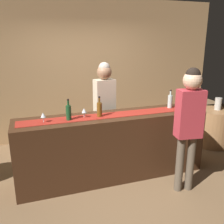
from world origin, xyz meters
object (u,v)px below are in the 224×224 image
object	(u,v)px
wine_bottle_clear	(170,101)
customer_sipping	(189,117)
wine_glass_near_customer	(84,111)
wine_glass_mid_counter	(43,115)
bartender	(105,101)
wine_bottle_amber	(99,109)
wine_bottle_green	(69,112)
vase_on_side_table	(218,104)
round_side_table	(213,127)

from	to	relation	value
wine_bottle_clear	customer_sipping	world-z (taller)	customer_sipping
wine_glass_near_customer	wine_glass_mid_counter	size ratio (longest dim) A/B	1.00
wine_bottle_clear	bartender	world-z (taller)	bartender
wine_bottle_amber	wine_glass_near_customer	xyz separation A→B (m)	(-0.22, 0.02, -0.01)
wine_bottle_green	wine_glass_mid_counter	world-z (taller)	wine_bottle_green
wine_bottle_clear	wine_glass_mid_counter	world-z (taller)	wine_bottle_clear
vase_on_side_table	customer_sipping	bearing A→B (deg)	-142.40
wine_glass_near_customer	bartender	distance (m)	0.75
wine_glass_mid_counter	customer_sipping	world-z (taller)	customer_sipping
wine_bottle_amber	wine_bottle_clear	bearing A→B (deg)	4.09
wine_bottle_amber	round_side_table	xyz separation A→B (m)	(2.53, 0.51, -0.75)
customer_sipping	round_side_table	distance (m)	2.03
wine_bottle_green	wine_glass_near_customer	xyz separation A→B (m)	(0.22, 0.03, -0.01)
wine_bottle_green	vase_on_side_table	bearing A→B (deg)	9.71
wine_bottle_amber	wine_glass_mid_counter	bearing A→B (deg)	-178.75
wine_bottle_green	wine_glass_near_customer	distance (m)	0.23
wine_bottle_amber	wine_glass_mid_counter	world-z (taller)	wine_bottle_amber
wine_bottle_amber	customer_sipping	bearing A→B (deg)	-32.86
customer_sipping	vase_on_side_table	world-z (taller)	customer_sipping
wine_glass_mid_counter	round_side_table	size ratio (longest dim) A/B	0.19
wine_bottle_green	wine_bottle_amber	size ratio (longest dim) A/B	1.00
wine_bottle_clear	wine_bottle_amber	xyz separation A→B (m)	(-1.22, -0.09, 0.00)
wine_bottle_amber	wine_glass_mid_counter	size ratio (longest dim) A/B	2.10
bartender	customer_sipping	bearing A→B (deg)	114.92
customer_sipping	round_side_table	size ratio (longest dim) A/B	2.36
wine_bottle_green	vase_on_side_table	world-z (taller)	wine_bottle_green
bartender	customer_sipping	distance (m)	1.49
wine_bottle_amber	bartender	xyz separation A→B (m)	(0.26, 0.59, -0.04)
wine_bottle_green	wine_bottle_amber	world-z (taller)	same
wine_bottle_green	bartender	xyz separation A→B (m)	(0.71, 0.61, -0.04)
wine_bottle_clear	wine_glass_near_customer	bearing A→B (deg)	-177.32
wine_glass_near_customer	round_side_table	distance (m)	2.89
wine_bottle_green	wine_glass_near_customer	size ratio (longest dim) A/B	2.10
wine_bottle_amber	vase_on_side_table	world-z (taller)	wine_bottle_amber
customer_sipping	round_side_table	world-z (taller)	customer_sipping
wine_bottle_clear	wine_bottle_green	world-z (taller)	same
wine_glass_near_customer	bartender	xyz separation A→B (m)	(0.48, 0.57, -0.03)
wine_glass_mid_counter	customer_sipping	size ratio (longest dim) A/B	0.08
wine_bottle_amber	bartender	distance (m)	0.65
bartender	vase_on_side_table	distance (m)	2.33
customer_sipping	vase_on_side_table	size ratio (longest dim) A/B	7.29
wine_glass_mid_counter	customer_sipping	xyz separation A→B (m)	(1.84, -0.66, -0.02)
wine_bottle_clear	vase_on_side_table	xyz separation A→B (m)	(1.36, 0.42, -0.26)
wine_glass_mid_counter	customer_sipping	bearing A→B (deg)	-19.74
wine_glass_near_customer	customer_sipping	xyz separation A→B (m)	(1.27, -0.70, -0.02)
wine_bottle_amber	bartender	bearing A→B (deg)	66.31
wine_bottle_green	round_side_table	world-z (taller)	wine_bottle_green
wine_bottle_amber	round_side_table	size ratio (longest dim) A/B	0.41
wine_bottle_clear	round_side_table	distance (m)	1.57
bartender	vase_on_side_table	xyz separation A→B (m)	(2.32, -0.09, -0.22)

